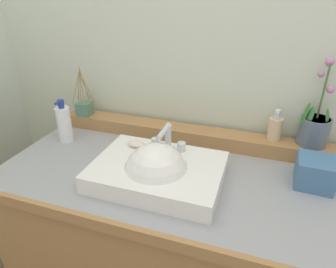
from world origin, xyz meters
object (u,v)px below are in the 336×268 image
object	(u,v)px
reed_diffuser	(84,108)
sink_basin	(157,173)
lotion_bottle	(64,123)
potted_plant	(315,127)
soap_bar	(136,144)
soap_dispenser	(275,128)
tissue_box	(315,172)

from	to	relation	value
reed_diffuser	sink_basin	bearing A→B (deg)	-32.64
lotion_bottle	potted_plant	bearing A→B (deg)	10.48
sink_basin	soap_bar	bearing A→B (deg)	141.57
soap_dispenser	tissue_box	xyz separation A→B (m)	(0.15, -0.20, -0.07)
soap_bar	reed_diffuser	size ratio (longest dim) A/B	0.28
soap_bar	soap_dispenser	distance (m)	0.59
lotion_bottle	tissue_box	world-z (taller)	lotion_bottle
reed_diffuser	lotion_bottle	world-z (taller)	reed_diffuser
sink_basin	tissue_box	world-z (taller)	sink_basin
potted_plant	soap_dispenser	size ratio (longest dim) A/B	2.66
soap_bar	lotion_bottle	xyz separation A→B (m)	(-0.39, 0.06, 0.00)
reed_diffuser	soap_bar	bearing A→B (deg)	-30.48
sink_basin	lotion_bottle	bearing A→B (deg)	162.16
soap_dispenser	tissue_box	distance (m)	0.26
soap_bar	lotion_bottle	world-z (taller)	lotion_bottle
sink_basin	soap_dispenser	distance (m)	0.54
potted_plant	soap_dispenser	world-z (taller)	potted_plant
sink_basin	potted_plant	xyz separation A→B (m)	(0.55, 0.36, 0.11)
soap_bar	tissue_box	xyz separation A→B (m)	(0.68, 0.06, -0.03)
sink_basin	lotion_bottle	distance (m)	0.55
soap_bar	reed_diffuser	distance (m)	0.45
soap_dispenser	reed_diffuser	size ratio (longest dim) A/B	0.54
reed_diffuser	lotion_bottle	xyz separation A→B (m)	(-0.01, -0.16, -0.02)
soap_bar	tissue_box	distance (m)	0.68
lotion_bottle	tissue_box	distance (m)	1.07
soap_bar	potted_plant	world-z (taller)	potted_plant
potted_plant	lotion_bottle	distance (m)	1.09
potted_plant	reed_diffuser	xyz separation A→B (m)	(-1.06, -0.04, -0.04)
potted_plant	reed_diffuser	distance (m)	1.06
sink_basin	tissue_box	xyz separation A→B (m)	(0.55, 0.16, 0.02)
reed_diffuser	tissue_box	distance (m)	1.08
lotion_bottle	sink_basin	bearing A→B (deg)	-17.84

